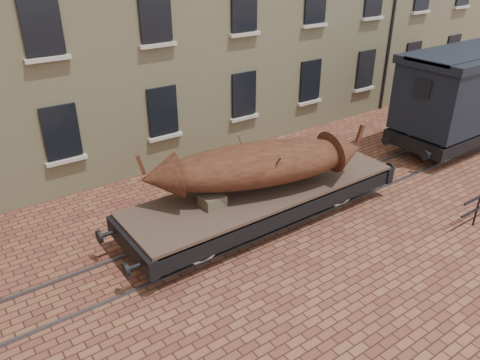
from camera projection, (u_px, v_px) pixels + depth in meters
ground at (309, 202)px, 14.98m from camera, size 90.00×90.00×0.00m
rail_track at (309, 202)px, 14.96m from camera, size 30.00×1.52×0.06m
flatcar_wagon at (264, 195)px, 13.60m from camera, size 9.39×2.55×1.42m
iron_boat at (258, 164)px, 13.01m from camera, size 6.58×3.34×1.59m
goods_van at (471, 87)px, 18.23m from camera, size 7.48×2.73×3.87m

